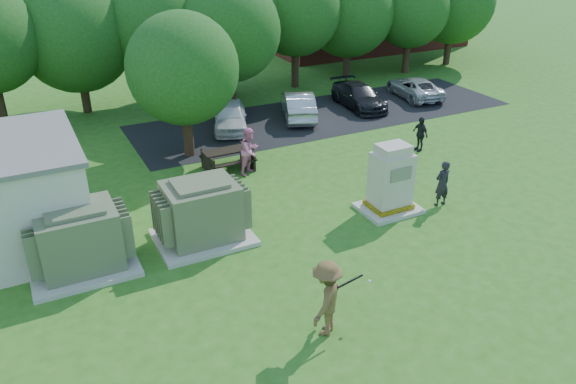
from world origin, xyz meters
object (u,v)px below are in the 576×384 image
person_by_generator (442,183)px  car_silver_b (415,88)px  car_silver_a (298,105)px  car_white (230,116)px  generator_cabinet (391,182)px  transformer_right (202,213)px  person_at_picnic (250,151)px  person_walking_right (420,134)px  batter (327,298)px  transformer_left (79,241)px  picnic_table (228,157)px  car_dark (359,96)px

person_by_generator → car_silver_b: (7.44, 10.96, -0.28)m
car_silver_a → car_silver_b: bearing=-157.7°
person_by_generator → car_white: 11.45m
car_white → car_silver_a: 3.71m
generator_cabinet → car_white: size_ratio=0.64×
transformer_right → car_white: size_ratio=0.78×
person_at_picnic → car_silver_b: (12.44, 5.37, -0.39)m
generator_cabinet → person_walking_right: bearing=41.4°
generator_cabinet → car_silver_b: (9.33, 10.45, -0.51)m
generator_cabinet → batter: generator_cabinet is taller
transformer_left → person_walking_right: transformer_left is taller
generator_cabinet → car_silver_a: (1.80, 10.28, -0.40)m
picnic_table → car_dark: car_dark is taller
picnic_table → car_white: (1.84, 4.41, 0.12)m
car_silver_b → car_white: bearing=10.3°
picnic_table → car_silver_b: car_silver_b is taller
transformer_right → person_walking_right: size_ratio=1.96×
person_by_generator → car_silver_a: size_ratio=0.41×
transformer_right → car_dark: transformer_right is taller
car_white → car_dark: bearing=21.5°
car_white → car_silver_a: size_ratio=0.93×
car_white → car_silver_b: car_white is taller
batter → car_silver_b: 20.94m
car_white → car_dark: 7.44m
picnic_table → batter: (-1.48, -10.45, 0.50)m
car_dark → generator_cabinet: bearing=-113.0°
car_silver_a → transformer_left: bearing=58.6°
transformer_left → person_walking_right: (14.73, 2.94, -0.20)m
transformer_left → car_dark: 18.28m
person_at_picnic → car_white: size_ratio=0.50×
car_white → person_at_picnic: bearing=-82.1°
transformer_right → picnic_table: transformer_right is taller
car_silver_a → car_white: bearing=20.9°
batter → car_white: 15.23m
person_at_picnic → car_silver_a: 7.15m
transformer_right → car_dark: size_ratio=0.71×
batter → car_white: bearing=-142.6°
generator_cabinet → person_walking_right: generator_cabinet is taller
picnic_table → car_silver_a: size_ratio=0.48×
picnic_table → person_walking_right: person_walking_right is taller
picnic_table → car_white: size_ratio=0.52×
car_white → transformer_left: bearing=-111.1°
person_at_picnic → car_dark: (8.63, 5.29, -0.35)m
batter → car_silver_b: batter is taller
person_at_picnic → car_silver_b: bearing=-6.8°
transformer_left → car_silver_b: transformer_left is taller
generator_cabinet → car_white: (-1.92, 10.28, -0.43)m
person_at_picnic → car_silver_b: size_ratio=0.47×
transformer_left → person_by_generator: bearing=-7.3°
person_at_picnic → car_silver_a: person_at_picnic is taller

